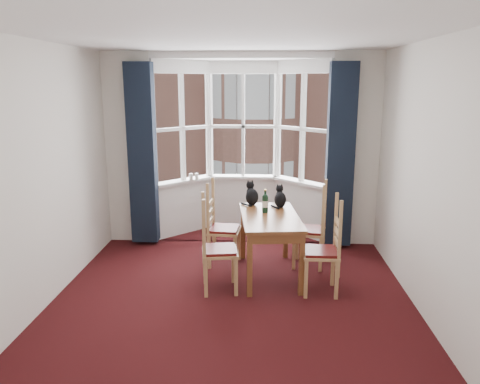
# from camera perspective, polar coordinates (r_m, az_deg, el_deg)

# --- Properties ---
(floor) EXTENTS (4.50, 4.50, 0.00)m
(floor) POSITION_cam_1_polar(r_m,az_deg,el_deg) (5.15, -1.17, -14.19)
(floor) COLOR black
(floor) RESTS_ON ground
(ceiling) EXTENTS (4.50, 4.50, 0.00)m
(ceiling) POSITION_cam_1_polar(r_m,az_deg,el_deg) (4.59, -1.34, 18.61)
(ceiling) COLOR white
(ceiling) RESTS_ON floor
(wall_left) EXTENTS (0.00, 4.50, 4.50)m
(wall_left) POSITION_cam_1_polar(r_m,az_deg,el_deg) (5.21, -23.76, 1.37)
(wall_left) COLOR silver
(wall_left) RESTS_ON floor
(wall_right) EXTENTS (0.00, 4.50, 4.50)m
(wall_right) POSITION_cam_1_polar(r_m,az_deg,el_deg) (4.95, 22.53, 0.90)
(wall_right) COLOR silver
(wall_right) RESTS_ON floor
(wall_near) EXTENTS (4.00, 0.00, 4.00)m
(wall_near) POSITION_cam_1_polar(r_m,az_deg,el_deg) (2.52, -4.98, -9.41)
(wall_near) COLOR silver
(wall_near) RESTS_ON floor
(wall_back_pier_left) EXTENTS (0.70, 0.12, 2.80)m
(wall_back_pier_left) POSITION_cam_1_polar(r_m,az_deg,el_deg) (7.16, -13.26, 5.09)
(wall_back_pier_left) COLOR silver
(wall_back_pier_left) RESTS_ON floor
(wall_back_pier_right) EXTENTS (0.70, 0.12, 2.80)m
(wall_back_pier_right) POSITION_cam_1_polar(r_m,az_deg,el_deg) (7.00, 13.77, 4.89)
(wall_back_pier_right) COLOR silver
(wall_back_pier_right) RESTS_ON floor
(bay_window) EXTENTS (2.76, 0.94, 2.80)m
(bay_window) POSITION_cam_1_polar(r_m,az_deg,el_deg) (7.38, 0.30, 5.68)
(bay_window) COLOR white
(bay_window) RESTS_ON floor
(curtain_left) EXTENTS (0.38, 0.22, 2.60)m
(curtain_left) POSITION_cam_1_polar(r_m,az_deg,el_deg) (6.93, -11.81, 4.49)
(curtain_left) COLOR black
(curtain_left) RESTS_ON floor
(curtain_right) EXTENTS (0.38, 0.22, 2.60)m
(curtain_right) POSITION_cam_1_polar(r_m,az_deg,el_deg) (6.79, 12.12, 4.30)
(curtain_right) COLOR black
(curtain_right) RESTS_ON floor
(dining_table) EXTENTS (0.82, 1.35, 0.78)m
(dining_table) POSITION_cam_1_polar(r_m,az_deg,el_deg) (5.78, 3.66, -3.93)
(dining_table) COLOR brown
(dining_table) RESTS_ON floor
(chair_left_near) EXTENTS (0.46, 0.47, 0.92)m
(chair_left_near) POSITION_cam_1_polar(r_m,az_deg,el_deg) (5.42, -3.45, -7.28)
(chair_left_near) COLOR tan
(chair_left_near) RESTS_ON floor
(chair_left_far) EXTENTS (0.43, 0.45, 0.92)m
(chair_left_far) POSITION_cam_1_polar(r_m,az_deg,el_deg) (6.19, -2.76, -4.64)
(chair_left_far) COLOR tan
(chair_left_far) RESTS_ON floor
(chair_right_near) EXTENTS (0.41, 0.43, 0.92)m
(chair_right_near) POSITION_cam_1_polar(r_m,az_deg,el_deg) (5.46, 10.76, -7.34)
(chair_right_near) COLOR tan
(chair_right_near) RESTS_ON floor
(chair_right_far) EXTENTS (0.47, 0.49, 0.92)m
(chair_right_far) POSITION_cam_1_polar(r_m,az_deg,el_deg) (6.19, 9.27, -4.79)
(chair_right_far) COLOR tan
(chair_right_far) RESTS_ON floor
(cat_left) EXTENTS (0.24, 0.28, 0.33)m
(cat_left) POSITION_cam_1_polar(r_m,az_deg,el_deg) (6.23, 1.45, -0.41)
(cat_left) COLOR black
(cat_left) RESTS_ON dining_table
(cat_right) EXTENTS (0.18, 0.24, 0.31)m
(cat_right) POSITION_cam_1_polar(r_m,az_deg,el_deg) (6.13, 4.92, -0.77)
(cat_right) COLOR black
(cat_right) RESTS_ON dining_table
(wine_bottle) EXTENTS (0.08, 0.08, 0.30)m
(wine_bottle) POSITION_cam_1_polar(r_m,az_deg,el_deg) (5.85, 3.09, -1.28)
(wine_bottle) COLOR black
(wine_bottle) RESTS_ON dining_table
(candle_tall) EXTENTS (0.06, 0.06, 0.11)m
(candle_tall) POSITION_cam_1_polar(r_m,az_deg,el_deg) (7.39, -5.98, 1.86)
(candle_tall) COLOR white
(candle_tall) RESTS_ON bay_window
(candle_short) EXTENTS (0.06, 0.06, 0.10)m
(candle_short) POSITION_cam_1_polar(r_m,az_deg,el_deg) (7.41, -5.31, 1.90)
(candle_short) COLOR white
(candle_short) RESTS_ON bay_window
(street) EXTENTS (80.00, 80.00, 0.00)m
(street) POSITION_cam_1_polar(r_m,az_deg,el_deg) (37.75, 2.33, 0.40)
(street) COLOR #333335
(street) RESTS_ON ground
(tenement_building) EXTENTS (18.40, 7.80, 15.20)m
(tenement_building) POSITION_cam_1_polar(r_m,az_deg,el_deg) (18.59, 1.92, 10.84)
(tenement_building) COLOR #925C4B
(tenement_building) RESTS_ON street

